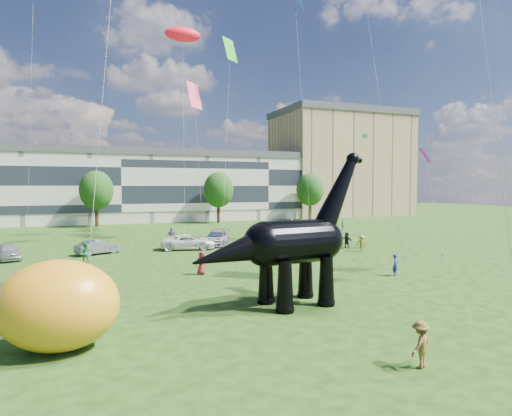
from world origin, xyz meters
name	(u,v)px	position (x,y,z in m)	size (l,w,h in m)	color
ground	(346,309)	(0.00, 0.00, 0.00)	(220.00, 220.00, 0.00)	#16330C
terrace_row	(120,189)	(-8.00, 62.00, 6.00)	(78.00, 11.00, 12.00)	beige
apartment_block	(340,166)	(40.00, 65.00, 11.00)	(28.00, 18.00, 22.00)	tan
tree_mid_left	(96,187)	(-12.00, 53.00, 6.29)	(5.20, 5.20, 9.44)	#382314
tree_mid_right	(218,187)	(8.00, 53.00, 6.29)	(5.20, 5.20, 9.44)	#382314
tree_far_right	(310,187)	(26.00, 53.00, 6.29)	(5.20, 5.20, 9.44)	#382314
dinosaur_sculpture	(289,245)	(-2.54, 1.69, 3.31)	(10.79, 3.42, 8.78)	black
car_silver	(8,251)	(-19.54, 23.49, 0.73)	(1.73, 4.31, 1.47)	#B4B5B9
car_grey	(98,247)	(-12.07, 23.93, 0.69)	(1.45, 4.16, 1.37)	slate
car_white	(188,242)	(-3.43, 23.86, 0.77)	(2.54, 5.51, 1.53)	white
car_dark	(217,238)	(0.16, 26.02, 0.78)	(2.18, 5.36, 1.56)	#595960
gazebo_near	(292,225)	(9.79, 27.00, 1.77)	(4.10, 4.10, 2.51)	silver
gazebo_far	(317,221)	(15.03, 30.37, 1.85)	(4.93, 4.93, 2.63)	white
inflatable_yellow	(58,305)	(-13.75, -0.88, 1.81)	(4.70, 3.61, 3.61)	orange
visitors	(219,253)	(-2.60, 15.38, 0.86)	(51.32, 42.99, 1.84)	#513373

